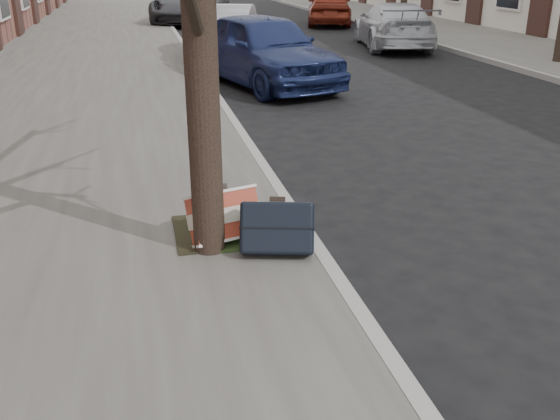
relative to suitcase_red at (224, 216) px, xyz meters
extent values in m
plane|color=black|center=(2.00, -0.99, -0.35)|extent=(120.00, 120.00, 0.00)
cube|color=#65635C|center=(-1.70, 14.01, -0.29)|extent=(5.00, 70.00, 0.12)
cube|color=slate|center=(9.80, 14.01, -0.29)|extent=(4.00, 70.00, 0.12)
cube|color=black|center=(0.00, 0.21, -0.23)|extent=(0.85, 0.85, 0.02)
cube|color=maroon|center=(0.00, 0.00, 0.00)|extent=(0.67, 0.49, 0.47)
cube|color=black|center=(0.39, -0.34, 0.00)|extent=(0.68, 0.50, 0.47)
imported|color=navy|center=(1.89, 7.54, 0.37)|extent=(2.81, 4.53, 1.44)
imported|color=#9FA0A7|center=(1.67, 11.53, 0.29)|extent=(2.41, 4.15, 1.29)
imported|color=#333338|center=(1.67, 20.87, 0.38)|extent=(3.79, 5.73, 1.46)
imported|color=#B4B7BC|center=(6.61, 12.28, 0.28)|extent=(2.56, 4.61, 1.26)
imported|color=maroon|center=(6.78, 19.02, 0.33)|extent=(2.63, 4.28, 1.36)
camera|label=1|loc=(-0.64, -4.92, 2.06)|focal=40.00mm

